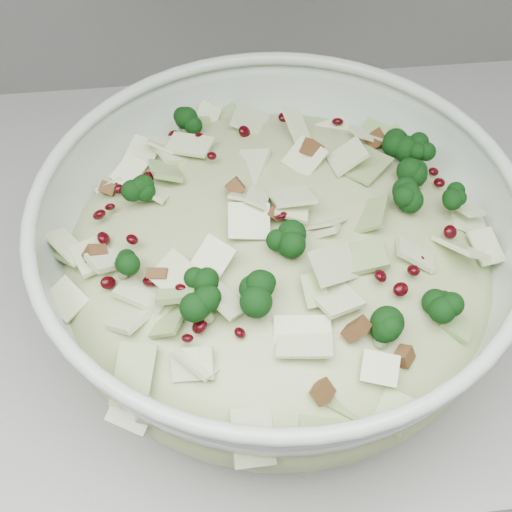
{
  "coord_description": "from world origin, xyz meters",
  "views": [
    {
      "loc": [
        -0.26,
        1.22,
        1.46
      ],
      "look_at": [
        -0.22,
        1.58,
        1.02
      ],
      "focal_mm": 50.0,
      "sensor_mm": 36.0,
      "label": 1
    }
  ],
  "objects": [
    {
      "name": "mixing_bowl",
      "position": [
        -0.2,
        1.6,
        0.98
      ],
      "size": [
        0.51,
        0.51,
        0.16
      ],
      "rotation": [
        0.0,
        0.0,
        -0.33
      ],
      "color": "silver",
      "rests_on": "counter"
    },
    {
      "name": "counter",
      "position": [
        0.0,
        1.7,
        0.45
      ],
      "size": [
        3.6,
        0.6,
        0.9
      ],
      "primitive_type": "cube",
      "color": "#A6A6A1",
      "rests_on": "floor"
    },
    {
      "name": "salad",
      "position": [
        -0.2,
        1.6,
        1.01
      ],
      "size": [
        0.52,
        0.52,
        0.16
      ],
      "rotation": [
        0.0,
        0.0,
        -0.75
      ],
      "color": "#B2C284",
      "rests_on": "mixing_bowl"
    }
  ]
}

